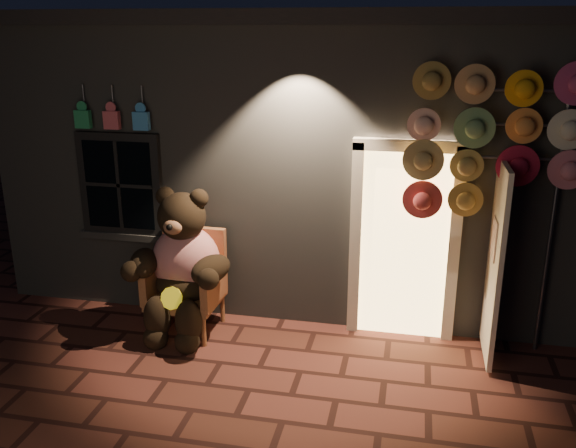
# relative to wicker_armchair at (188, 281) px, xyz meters

# --- Properties ---
(ground) EXTENTS (60.00, 60.00, 0.00)m
(ground) POSITION_rel_wicker_armchair_xyz_m (1.00, -1.12, -0.56)
(ground) COLOR #5D2B23
(ground) RESTS_ON ground
(shop_building) EXTENTS (7.30, 5.95, 3.51)m
(shop_building) POSITION_rel_wicker_armchair_xyz_m (1.00, 2.87, 1.17)
(shop_building) COLOR slate
(shop_building) RESTS_ON ground
(wicker_armchair) EXTENTS (0.80, 0.73, 1.13)m
(wicker_armchair) POSITION_rel_wicker_armchair_xyz_m (0.00, 0.00, 0.00)
(wicker_armchair) COLOR #A26C3E
(wicker_armchair) RESTS_ON ground
(teddy_bear) EXTENTS (1.23, 0.96, 1.69)m
(teddy_bear) POSITION_rel_wicker_armchair_xyz_m (-0.00, -0.15, 0.24)
(teddy_bear) COLOR red
(teddy_bear) RESTS_ON ground
(hat_rack) EXTENTS (1.80, 0.22, 2.95)m
(hat_rack) POSITION_rel_wicker_armchair_xyz_m (3.11, 0.16, 1.69)
(hat_rack) COLOR #59595E
(hat_rack) RESTS_ON ground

